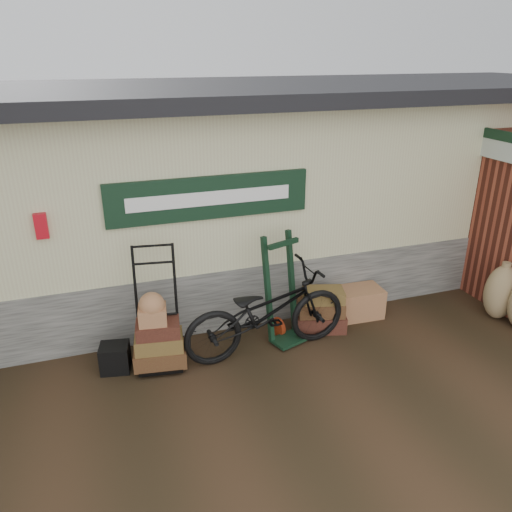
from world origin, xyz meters
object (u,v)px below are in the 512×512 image
Objects in this scene: suitcase_stack at (321,309)px; black_trunk at (115,358)px; wicker_hamper at (358,302)px; green_barrow at (282,289)px; porter_trolley at (157,306)px; bicycle at (267,307)px.

suitcase_stack reaches higher than black_trunk.
suitcase_stack is at bearing -168.11° from wicker_hamper.
green_barrow is at bearing 0.75° from black_trunk.
porter_trolley reaches higher than black_trunk.
wicker_hamper is (2.95, 0.20, -0.55)m from porter_trolley.
green_barrow reaches higher than bicycle.
porter_trolley is 0.70× the size of bicycle.
bicycle is at bearing -161.95° from suitcase_stack.
wicker_hamper is 3.52m from black_trunk.
bicycle is (1.90, -0.20, 0.47)m from black_trunk.
suitcase_stack is at bearing 2.02° from black_trunk.
porter_trolley is at bearing 161.01° from green_barrow.
green_barrow reaches higher than black_trunk.
suitcase_stack is 2.83m from black_trunk.
green_barrow is at bearing 8.08° from porter_trolley.
wicker_hamper is 1.72m from bicycle.
bicycle reaches higher than wicker_hamper.
wicker_hamper is (1.30, 0.22, -0.52)m from green_barrow.
suitcase_stack is 1.02× the size of wicker_hamper.
porter_trolley is 4.42× the size of black_trunk.
wicker_hamper is at bearing -78.45° from bicycle.
green_barrow is 4.27× the size of black_trunk.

